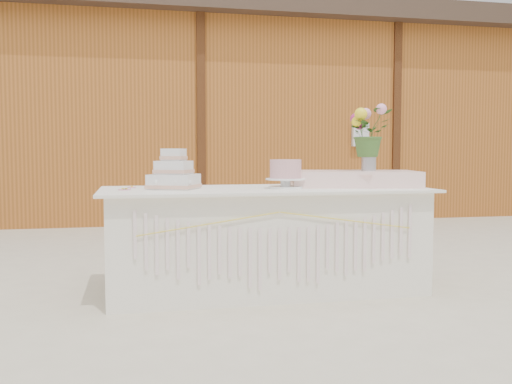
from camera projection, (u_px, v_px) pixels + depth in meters
ground at (264, 290)px, 4.30m from camera, size 80.00×80.00×0.00m
barn at (187, 116)px, 10.02m from camera, size 12.60×4.60×3.30m
cake_table at (265, 239)px, 4.27m from camera, size 2.40×1.00×0.77m
wedding_cake at (174, 175)px, 4.13m from camera, size 0.43×0.43×0.29m
pink_cake_stand at (286, 172)px, 4.20m from camera, size 0.29×0.29×0.21m
satin_runner at (353, 179)px, 4.45m from camera, size 1.06×0.75×0.12m
flower_vase at (369, 161)px, 4.47m from camera, size 0.11×0.11×0.16m
bouquet at (369, 127)px, 4.46m from camera, size 0.38×0.34×0.37m
loose_flowers at (125, 188)px, 4.10m from camera, size 0.18×0.33×0.02m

